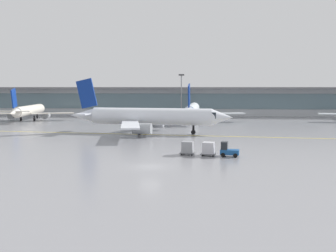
{
  "coord_description": "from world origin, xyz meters",
  "views": [
    {
      "loc": [
        5.89,
        -47.01,
        9.85
      ],
      "look_at": [
        0.65,
        20.33,
        3.0
      ],
      "focal_mm": 41.84,
      "sensor_mm": 36.0,
      "label": 1
    }
  ],
  "objects": [
    {
      "name": "cargo_dolly_trailing",
      "position": [
        4.39,
        8.92,
        1.05
      ],
      "size": [
        2.35,
        1.94,
        1.94
      ],
      "rotation": [
        0.0,
        0.0,
        -0.17
      ],
      "color": "#595B60",
      "rests_on": "ground_plane"
    },
    {
      "name": "baggage_tug",
      "position": [
        10.11,
        7.91,
        0.89
      ],
      "size": [
        2.8,
        1.99,
        2.1
      ],
      "rotation": [
        0.0,
        0.0,
        -0.17
      ],
      "color": "#194C8C",
      "rests_on": "ground_plane"
    },
    {
      "name": "gate_airplane_1",
      "position": [
        4.08,
        63.41,
        3.18
      ],
      "size": [
        29.72,
        31.96,
        10.59
      ],
      "rotation": [
        0.0,
        0.0,
        1.53
      ],
      "color": "white",
      "rests_on": "ground_plane"
    },
    {
      "name": "ground_plane",
      "position": [
        0.0,
        0.0,
        0.0
      ],
      "size": [
        400.0,
        400.0,
        0.0
      ],
      "primitive_type": "plane",
      "color": "gray"
    },
    {
      "name": "apron_light_mast_1",
      "position": [
        0.36,
        79.7,
        7.58
      ],
      "size": [
        1.8,
        0.36,
        13.8
      ],
      "color": "gray",
      "rests_on": "ground_plane"
    },
    {
      "name": "gate_airplane_0",
      "position": [
        -43.29,
        63.03,
        2.84
      ],
      "size": [
        26.46,
        28.59,
        9.47
      ],
      "rotation": [
        0.0,
        0.0,
        1.67
      ],
      "color": "silver",
      "rests_on": "ground_plane"
    },
    {
      "name": "taxiway_centreline_stripe",
      "position": [
        -3.88,
        32.11,
        0.0
      ],
      "size": [
        109.43,
        11.94,
        0.01
      ],
      "primitive_type": "cube",
      "rotation": [
        0.0,
        0.0,
        -0.11
      ],
      "color": "yellow",
      "rests_on": "ground_plane"
    },
    {
      "name": "terminal_concourse",
      "position": [
        0.0,
        87.23,
        4.92
      ],
      "size": [
        196.33,
        11.0,
        9.6
      ],
      "color": "#B2B7BC",
      "rests_on": "ground_plane"
    },
    {
      "name": "taxiing_regional_jet",
      "position": [
        -4.33,
        34.15,
        3.49
      ],
      "size": [
        35.15,
        32.5,
        11.64
      ],
      "rotation": [
        0.0,
        0.0,
        -0.11
      ],
      "color": "silver",
      "rests_on": "ground_plane"
    },
    {
      "name": "cargo_dolly_lead",
      "position": [
        7.36,
        8.4,
        1.05
      ],
      "size": [
        2.35,
        1.94,
        1.94
      ],
      "rotation": [
        0.0,
        0.0,
        -0.17
      ],
      "color": "#595B60",
      "rests_on": "ground_plane"
    }
  ]
}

